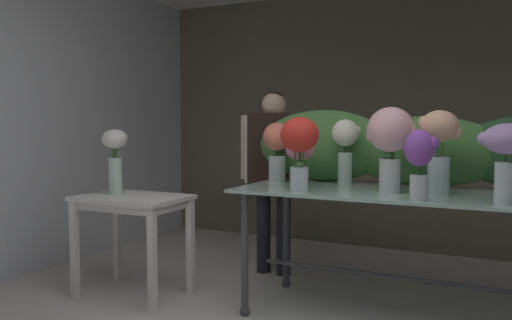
{
  "coord_description": "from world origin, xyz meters",
  "views": [
    {
      "loc": [
        1.09,
        -1.94,
        1.31
      ],
      "look_at": [
        -0.52,
        1.26,
        1.04
      ],
      "focal_mm": 37.13,
      "sensor_mm": 36.0,
      "label": 1
    }
  ],
  "objects_px": {
    "side_table_white": "(133,210)",
    "florist": "(273,162)",
    "vase_coral_anemones": "(277,147)",
    "vase_rosy_snapdragons": "(300,156)",
    "vase_ivory_dahlias": "(346,145)",
    "vase_lilac_carnations": "(507,152)",
    "vase_white_roses_tall": "(115,155)",
    "vase_peach_ranunculus": "(439,144)",
    "vase_scarlet_stock": "(300,143)",
    "display_table_glass": "(408,211)",
    "vase_blush_freesia": "(391,138)",
    "vase_violet_roses": "(420,157)"
  },
  "relations": [
    {
      "from": "display_table_glass",
      "to": "vase_coral_anemones",
      "type": "height_order",
      "value": "vase_coral_anemones"
    },
    {
      "from": "vase_lilac_carnations",
      "to": "vase_white_roses_tall",
      "type": "distance_m",
      "value": 2.66
    },
    {
      "from": "vase_coral_anemones",
      "to": "vase_scarlet_stock",
      "type": "relative_size",
      "value": 0.92
    },
    {
      "from": "display_table_glass",
      "to": "vase_white_roses_tall",
      "type": "distance_m",
      "value": 2.15
    },
    {
      "from": "vase_lilac_carnations",
      "to": "side_table_white",
      "type": "bearing_deg",
      "value": -178.77
    },
    {
      "from": "florist",
      "to": "vase_violet_roses",
      "type": "height_order",
      "value": "florist"
    },
    {
      "from": "vase_scarlet_stock",
      "to": "side_table_white",
      "type": "bearing_deg",
      "value": -177.42
    },
    {
      "from": "vase_violet_roses",
      "to": "vase_scarlet_stock",
      "type": "bearing_deg",
      "value": 174.87
    },
    {
      "from": "side_table_white",
      "to": "vase_blush_freesia",
      "type": "height_order",
      "value": "vase_blush_freesia"
    },
    {
      "from": "side_table_white",
      "to": "vase_coral_anemones",
      "type": "xyz_separation_m",
      "value": [
        0.96,
        0.5,
        0.47
      ]
    },
    {
      "from": "side_table_white",
      "to": "vase_ivory_dahlias",
      "type": "bearing_deg",
      "value": 17.52
    },
    {
      "from": "vase_ivory_dahlias",
      "to": "vase_peach_ranunculus",
      "type": "relative_size",
      "value": 0.9
    },
    {
      "from": "side_table_white",
      "to": "florist",
      "type": "bearing_deg",
      "value": 54.84
    },
    {
      "from": "display_table_glass",
      "to": "vase_white_roses_tall",
      "type": "height_order",
      "value": "vase_white_roses_tall"
    },
    {
      "from": "vase_peach_ranunculus",
      "to": "vase_white_roses_tall",
      "type": "xyz_separation_m",
      "value": [
        -2.29,
        -0.27,
        -0.12
      ]
    },
    {
      "from": "display_table_glass",
      "to": "vase_violet_roses",
      "type": "relative_size",
      "value": 5.44
    },
    {
      "from": "display_table_glass",
      "to": "vase_violet_roses",
      "type": "distance_m",
      "value": 0.53
    },
    {
      "from": "vase_peach_ranunculus",
      "to": "florist",
      "type": "bearing_deg",
      "value": 153.49
    },
    {
      "from": "vase_coral_anemones",
      "to": "vase_rosy_snapdragons",
      "type": "relative_size",
      "value": 1.36
    },
    {
      "from": "florist",
      "to": "vase_lilac_carnations",
      "type": "distance_m",
      "value": 2.04
    },
    {
      "from": "vase_coral_anemones",
      "to": "vase_lilac_carnations",
      "type": "relative_size",
      "value": 1.0
    },
    {
      "from": "vase_ivory_dahlias",
      "to": "vase_scarlet_stock",
      "type": "relative_size",
      "value": 0.97
    },
    {
      "from": "vase_coral_anemones",
      "to": "vase_lilac_carnations",
      "type": "xyz_separation_m",
      "value": [
        1.55,
        -0.44,
        0.02
      ]
    },
    {
      "from": "display_table_glass",
      "to": "vase_rosy_snapdragons",
      "type": "xyz_separation_m",
      "value": [
        -0.74,
        -0.01,
        0.32
      ]
    },
    {
      "from": "vase_ivory_dahlias",
      "to": "side_table_white",
      "type": "bearing_deg",
      "value": -162.48
    },
    {
      "from": "vase_white_roses_tall",
      "to": "side_table_white",
      "type": "bearing_deg",
      "value": 0.02
    },
    {
      "from": "florist",
      "to": "vase_blush_freesia",
      "type": "height_order",
      "value": "florist"
    },
    {
      "from": "vase_peach_ranunculus",
      "to": "vase_rosy_snapdragons",
      "type": "height_order",
      "value": "vase_peach_ranunculus"
    },
    {
      "from": "vase_blush_freesia",
      "to": "vase_scarlet_stock",
      "type": "height_order",
      "value": "vase_blush_freesia"
    },
    {
      "from": "side_table_white",
      "to": "vase_rosy_snapdragons",
      "type": "relative_size",
      "value": 2.46
    },
    {
      "from": "florist",
      "to": "vase_white_roses_tall",
      "type": "distance_m",
      "value": 1.31
    },
    {
      "from": "vase_ivory_dahlias",
      "to": "vase_white_roses_tall",
      "type": "xyz_separation_m",
      "value": [
        -1.65,
        -0.47,
        -0.09
      ]
    },
    {
      "from": "vase_blush_freesia",
      "to": "vase_lilac_carnations",
      "type": "bearing_deg",
      "value": -16.61
    },
    {
      "from": "display_table_glass",
      "to": "vase_blush_freesia",
      "type": "bearing_deg",
      "value": -131.99
    },
    {
      "from": "vase_peach_ranunculus",
      "to": "vase_rosy_snapdragons",
      "type": "distance_m",
      "value": 0.94
    },
    {
      "from": "display_table_glass",
      "to": "florist",
      "type": "bearing_deg",
      "value": 152.94
    },
    {
      "from": "vase_coral_anemones",
      "to": "vase_rosy_snapdragons",
      "type": "distance_m",
      "value": 0.28
    },
    {
      "from": "florist",
      "to": "vase_scarlet_stock",
      "type": "bearing_deg",
      "value": -56.63
    },
    {
      "from": "side_table_white",
      "to": "vase_ivory_dahlias",
      "type": "xyz_separation_m",
      "value": [
        1.49,
        0.47,
        0.49
      ]
    },
    {
      "from": "vase_lilac_carnations",
      "to": "vase_scarlet_stock",
      "type": "bearing_deg",
      "value": 179.76
    },
    {
      "from": "vase_peach_ranunculus",
      "to": "vase_coral_anemones",
      "type": "bearing_deg",
      "value": 169.25
    },
    {
      "from": "vase_violet_roses",
      "to": "vase_rosy_snapdragons",
      "type": "relative_size",
      "value": 1.25
    },
    {
      "from": "vase_rosy_snapdragons",
      "to": "vase_coral_anemones",
      "type": "bearing_deg",
      "value": 147.99
    },
    {
      "from": "vase_ivory_dahlias",
      "to": "vase_peach_ranunculus",
      "type": "height_order",
      "value": "vase_peach_ranunculus"
    },
    {
      "from": "vase_rosy_snapdragons",
      "to": "vase_violet_roses",
      "type": "bearing_deg",
      "value": -22.37
    },
    {
      "from": "vase_white_roses_tall",
      "to": "florist",
      "type": "bearing_deg",
      "value": 49.09
    },
    {
      "from": "display_table_glass",
      "to": "vase_white_roses_tall",
      "type": "bearing_deg",
      "value": -170.39
    },
    {
      "from": "vase_ivory_dahlias",
      "to": "vase_scarlet_stock",
      "type": "bearing_deg",
      "value": -113.57
    },
    {
      "from": "vase_peach_ranunculus",
      "to": "vase_coral_anemones",
      "type": "height_order",
      "value": "vase_peach_ranunculus"
    },
    {
      "from": "side_table_white",
      "to": "vase_violet_roses",
      "type": "xyz_separation_m",
      "value": [
        2.06,
        -0.01,
        0.45
      ]
    }
  ]
}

